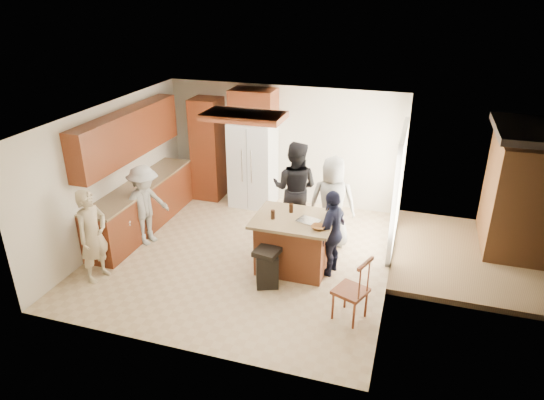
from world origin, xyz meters
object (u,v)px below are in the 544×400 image
(refrigerator, at_px, (253,164))
(person_side_right, at_px, (332,233))
(person_behind_left, at_px, (295,188))
(trash_bin, at_px, (267,267))
(spindle_chair, at_px, (352,292))
(person_front_left, at_px, (93,236))
(person_behind_right, at_px, (332,202))
(kitchen_island, at_px, (293,243))
(person_counter, at_px, (145,205))

(refrigerator, bearing_deg, person_side_right, -46.16)
(person_behind_left, bearing_deg, trash_bin, 93.95)
(spindle_chair, bearing_deg, person_front_left, -177.56)
(person_front_left, distance_m, person_behind_right, 4.02)
(person_behind_right, xyz_separation_m, trash_bin, (-0.70, -1.59, -0.52))
(person_front_left, height_order, kitchen_island, person_front_left)
(kitchen_island, distance_m, spindle_chair, 1.54)
(person_behind_right, bearing_deg, spindle_chair, 101.61)
(refrigerator, bearing_deg, person_counter, -119.87)
(person_front_left, height_order, person_side_right, person_front_left)
(person_front_left, distance_m, person_behind_left, 3.60)
(person_side_right, distance_m, spindle_chair, 1.26)
(person_behind_right, xyz_separation_m, person_counter, (-3.20, -0.94, -0.09))
(person_counter, height_order, trash_bin, person_counter)
(person_side_right, bearing_deg, spindle_chair, 37.73)
(trash_bin, height_order, spindle_chair, spindle_chair)
(kitchen_island, height_order, spindle_chair, spindle_chair)
(refrigerator, height_order, spindle_chair, refrigerator)
(person_front_left, distance_m, refrigerator, 3.77)
(refrigerator, bearing_deg, person_behind_left, -40.52)
(refrigerator, height_order, kitchen_island, refrigerator)
(person_behind_left, xyz_separation_m, person_counter, (-2.44, -1.20, -0.15))
(refrigerator, bearing_deg, trash_bin, -66.69)
(person_side_right, xyz_separation_m, refrigerator, (-2.11, 2.20, 0.17))
(trash_bin, relative_size, spindle_chair, 0.63)
(person_side_right, xyz_separation_m, person_counter, (-3.38, -0.01, 0.02))
(kitchen_island, xyz_separation_m, spindle_chair, (1.13, -1.05, -0.02))
(kitchen_island, bearing_deg, person_front_left, -157.22)
(person_behind_left, height_order, trash_bin, person_behind_left)
(person_front_left, xyz_separation_m, person_counter, (0.16, 1.28, -0.02))
(person_behind_left, distance_m, spindle_chair, 2.76)
(kitchen_island, bearing_deg, person_counter, 178.83)
(trash_bin, bearing_deg, person_counter, 165.28)
(trash_bin, bearing_deg, person_side_right, 37.12)
(person_front_left, relative_size, spindle_chair, 1.54)
(person_counter, relative_size, kitchen_island, 1.17)
(spindle_chair, bearing_deg, person_counter, 164.07)
(person_front_left, bearing_deg, trash_bin, -66.89)
(refrigerator, relative_size, trash_bin, 2.86)
(person_behind_left, relative_size, person_counter, 1.21)
(person_behind_left, xyz_separation_m, trash_bin, (0.06, -1.86, -0.58))
(person_behind_right, xyz_separation_m, kitchen_island, (-0.44, -0.99, -0.36))
(kitchen_island, bearing_deg, spindle_chair, -43.06)
(person_behind_right, distance_m, person_counter, 3.33)
(person_front_left, bearing_deg, person_behind_left, -36.50)
(person_behind_left, height_order, refrigerator, same)
(person_behind_left, relative_size, trash_bin, 2.86)
(person_behind_left, bearing_deg, person_behind_right, 162.90)
(trash_bin, bearing_deg, person_behind_left, 91.72)
(person_front_left, height_order, trash_bin, person_front_left)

